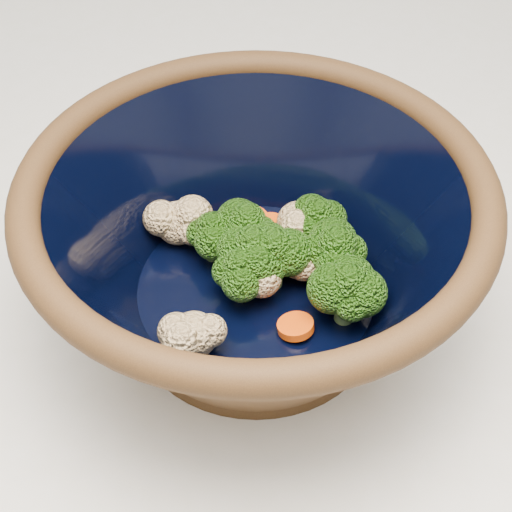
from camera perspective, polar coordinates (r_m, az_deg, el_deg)
mixing_bowl at (r=0.49m, az=-0.00°, el=1.06°), size 0.37×0.37×0.14m
vegetable_pile at (r=0.51m, az=0.79°, el=0.38°), size 0.16×0.15×0.06m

